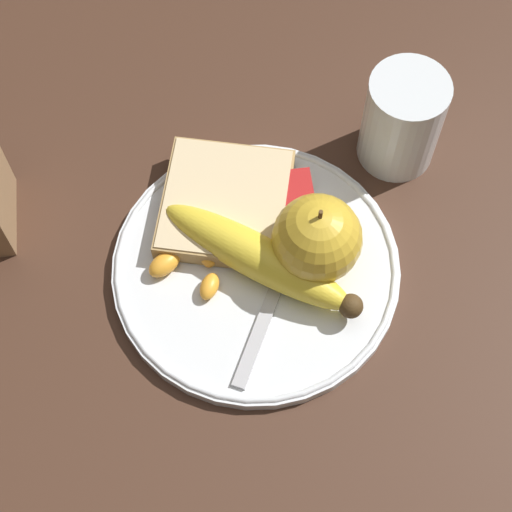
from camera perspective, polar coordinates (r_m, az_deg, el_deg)
ground_plane at (r=0.78m, az=0.00°, el=-1.03°), size 3.00×3.00×0.00m
plate at (r=0.78m, az=0.00°, el=-0.78°), size 0.26×0.26×0.01m
juice_glass at (r=0.82m, az=9.69°, el=8.78°), size 0.07×0.07×0.10m
apple at (r=0.74m, az=4.14°, el=0.87°), size 0.08×0.08×0.09m
banana at (r=0.75m, az=0.59°, el=-0.28°), size 0.15×0.17×0.04m
bread_slice at (r=0.79m, az=-2.04°, el=3.52°), size 0.15×0.14×0.02m
fork at (r=0.77m, az=1.33°, el=-1.36°), size 0.17×0.10×0.00m
jam_packet at (r=0.79m, az=2.49°, el=4.04°), size 0.04×0.04×0.02m
orange_segment_0 at (r=0.77m, az=-3.27°, el=0.13°), size 0.03×0.02×0.01m
orange_segment_1 at (r=0.77m, az=-4.10°, el=0.54°), size 0.02×0.03×0.02m
orange_segment_2 at (r=0.76m, az=-3.12°, el=-2.03°), size 0.03×0.03×0.01m
orange_segment_3 at (r=0.77m, az=-6.12°, el=-0.53°), size 0.03×0.04×0.02m
orange_segment_4 at (r=0.77m, az=-1.60°, el=0.58°), size 0.03×0.03×0.02m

